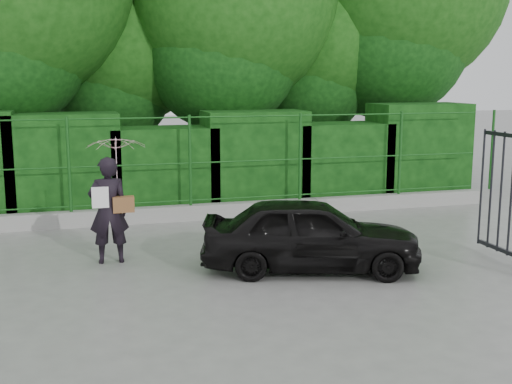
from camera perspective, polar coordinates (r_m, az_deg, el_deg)
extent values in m
plane|color=gray|center=(8.60, -3.13, -8.99)|extent=(80.00, 80.00, 0.00)
cube|color=#9E9E99|center=(12.84, -7.56, -1.92)|extent=(14.00, 0.25, 0.30)
cylinder|color=#174E17|center=(12.54, -16.29, 2.34)|extent=(0.06, 0.06, 1.80)
cylinder|color=#174E17|center=(12.72, -5.88, 2.80)|extent=(0.06, 0.06, 1.80)
cylinder|color=#174E17|center=(13.31, 3.93, 3.15)|extent=(0.06, 0.06, 1.80)
cylinder|color=#174E17|center=(14.25, 12.69, 3.39)|extent=(0.06, 0.06, 1.80)
cylinder|color=#174E17|center=(15.47, 20.23, 3.53)|extent=(0.06, 0.06, 1.80)
cylinder|color=#174E17|center=(12.79, -7.58, -0.83)|extent=(13.60, 0.03, 0.03)
cylinder|color=#174E17|center=(12.67, -7.66, 2.50)|extent=(13.60, 0.03, 0.03)
cylinder|color=#174E17|center=(12.58, -7.76, 6.57)|extent=(13.60, 0.03, 0.03)
cube|color=black|center=(13.55, -16.67, 2.26)|extent=(2.20, 1.20, 2.11)
cube|color=black|center=(13.69, -8.23, 1.98)|extent=(2.20, 1.20, 1.79)
cube|color=black|center=(14.06, -0.14, 2.95)|extent=(2.20, 1.20, 2.10)
cube|color=black|center=(14.74, 7.38, 2.60)|extent=(2.20, 1.20, 1.80)
cube|color=black|center=(15.61, 14.18, 3.57)|extent=(2.20, 1.20, 2.22)
cylinder|color=black|center=(15.20, -20.62, 7.38)|extent=(0.36, 0.36, 4.50)
cylinder|color=black|center=(16.53, -11.42, 5.83)|extent=(0.36, 0.36, 3.25)
sphere|color=#14470F|center=(16.50, -11.66, 12.59)|extent=(3.90, 3.90, 3.90)
cylinder|color=black|center=(15.90, -2.10, 7.66)|extent=(0.36, 0.36, 4.25)
cylinder|color=black|center=(17.34, 5.46, 6.59)|extent=(0.36, 0.36, 3.50)
sphere|color=#14470F|center=(17.34, 5.58, 13.53)|extent=(4.20, 4.20, 4.20)
cylinder|color=black|center=(17.78, 12.05, 8.52)|extent=(0.36, 0.36, 4.75)
cylinder|color=black|center=(10.51, 21.74, -0.26)|extent=(0.04, 0.04, 1.90)
cylinder|color=black|center=(10.71, 20.93, -0.03)|extent=(0.04, 0.04, 1.90)
cylinder|color=black|center=(10.91, 20.16, 0.20)|extent=(0.04, 0.04, 1.90)
cylinder|color=black|center=(11.11, 19.41, 0.41)|extent=(0.04, 0.04, 1.90)
imported|color=black|center=(10.03, -12.97, -1.58)|extent=(0.61, 0.40, 1.65)
imported|color=#FFCDD6|center=(9.97, -12.29, 2.52)|extent=(0.89, 0.91, 0.82)
cube|color=brown|center=(9.95, -11.70, -1.08)|extent=(0.32, 0.15, 0.24)
cube|color=white|center=(9.87, -13.68, -0.48)|extent=(0.25, 0.02, 0.32)
imported|color=black|center=(9.49, 4.90, -3.75)|extent=(3.44, 2.16, 1.09)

